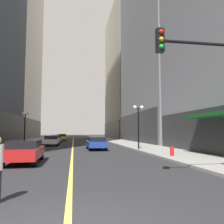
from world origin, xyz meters
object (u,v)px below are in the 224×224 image
(car_blue, at_px, (96,143))
(street_lamp_left_far, at_px, (25,121))
(traffic_light_near_right, at_px, (215,81))
(car_grey, at_px, (56,138))
(car_yellow, at_px, (62,137))
(car_black, at_px, (63,136))
(car_white, at_px, (52,140))
(street_lamp_right_mid, at_px, (138,117))
(car_red, at_px, (25,151))
(fire_hydrant_right, at_px, (172,152))

(car_blue, height_order, street_lamp_left_far, street_lamp_left_far)
(traffic_light_near_right, distance_m, street_lamp_left_far, 27.36)
(car_grey, distance_m, traffic_light_near_right, 32.80)
(car_yellow, xyz_separation_m, street_lamp_left_far, (-4.02, -16.29, 2.54))
(car_black, height_order, traffic_light_near_right, traffic_light_near_right)
(car_white, height_order, street_lamp_right_mid, street_lamp_right_mid)
(car_red, relative_size, car_grey, 1.12)
(car_red, xyz_separation_m, street_lamp_left_far, (-3.64, 18.14, 2.54))
(car_red, bearing_deg, traffic_light_near_right, -38.96)
(car_red, relative_size, fire_hydrant_right, 5.67)
(car_red, bearing_deg, car_yellow, 89.38)
(car_white, bearing_deg, street_lamp_right_mid, -46.14)
(traffic_light_near_right, relative_size, fire_hydrant_right, 7.06)
(car_red, height_order, traffic_light_near_right, traffic_light_near_right)
(car_blue, relative_size, traffic_light_near_right, 0.79)
(car_red, relative_size, traffic_light_near_right, 0.80)
(car_white, xyz_separation_m, car_yellow, (0.39, 17.26, -0.00))
(car_yellow, bearing_deg, car_white, -91.29)
(car_blue, distance_m, car_yellow, 25.71)
(car_black, xyz_separation_m, traffic_light_near_right, (7.79, -47.95, 3.02))
(car_blue, relative_size, car_black, 1.03)
(street_lamp_left_far, height_order, fire_hydrant_right, street_lamp_left_far)
(car_red, xyz_separation_m, car_white, (-0.01, 17.17, 0.00))
(car_white, bearing_deg, traffic_light_near_right, -71.11)
(traffic_light_near_right, bearing_deg, car_blue, 100.72)
(car_white, distance_m, street_lamp_left_far, 4.53)
(traffic_light_near_right, height_order, street_lamp_right_mid, traffic_light_near_right)
(street_lamp_left_far, bearing_deg, car_grey, 62.55)
(car_yellow, height_order, street_lamp_left_far, street_lamp_left_far)
(car_red, bearing_deg, car_grey, 90.10)
(traffic_light_near_right, height_order, street_lamp_left_far, traffic_light_near_right)
(street_lamp_left_far, distance_m, street_lamp_right_mid, 16.56)
(car_red, distance_m, car_white, 17.17)
(car_white, distance_m, car_grey, 7.90)
(car_white, bearing_deg, car_blue, -57.27)
(car_blue, relative_size, car_grey, 1.11)
(car_red, relative_size, car_yellow, 1.04)
(car_blue, xyz_separation_m, car_white, (-5.14, 8.00, 0.00))
(car_grey, xyz_separation_m, traffic_light_near_right, (8.15, -31.63, 3.03))
(car_red, relative_size, car_black, 1.04)
(traffic_light_near_right, bearing_deg, car_yellow, 100.68)
(car_grey, relative_size, traffic_light_near_right, 0.72)
(car_yellow, bearing_deg, traffic_light_near_right, -79.32)
(car_black, xyz_separation_m, fire_hydrant_right, (9.34, -40.43, -0.32))
(fire_hydrant_right, bearing_deg, car_white, 120.82)
(car_yellow, relative_size, street_lamp_right_mid, 0.98)
(car_black, relative_size, fire_hydrant_right, 5.43)
(car_black, relative_size, traffic_light_near_right, 0.77)
(fire_hydrant_right, bearing_deg, car_yellow, 105.50)
(car_black, relative_size, street_lamp_left_far, 0.98)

